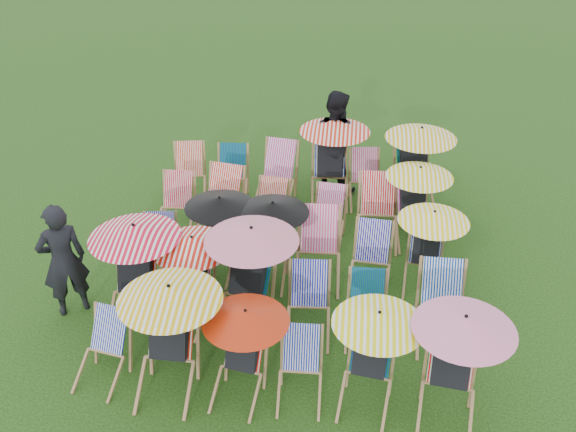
# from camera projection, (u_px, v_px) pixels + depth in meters

# --- Properties ---
(ground) EXTENTS (100.00, 100.00, 0.00)m
(ground) POSITION_uv_depth(u_px,v_px,m) (288.00, 279.00, 9.56)
(ground) COLOR black
(ground) RESTS_ON ground
(deckchair_0) EXTENTS (0.68, 0.85, 0.83)m
(deckchair_0) POSITION_uv_depth(u_px,v_px,m) (102.00, 351.00, 7.69)
(deckchair_0) COLOR #9C7549
(deckchair_0) RESTS_ON ground
(deckchair_1) EXTENTS (1.20, 1.25, 1.43)m
(deckchair_1) POSITION_uv_depth(u_px,v_px,m) (168.00, 338.00, 7.40)
(deckchair_1) COLOR #9C7549
(deckchair_1) RESTS_ON ground
(deckchair_2) EXTENTS (1.00, 1.07, 1.19)m
(deckchair_2) POSITION_uv_depth(u_px,v_px,m) (241.00, 352.00, 7.37)
(deckchair_2) COLOR #9C7549
(deckchair_2) RESTS_ON ground
(deckchair_3) EXTENTS (0.56, 0.77, 0.81)m
(deckchair_3) POSITION_uv_depth(u_px,v_px,m) (300.00, 371.00, 7.43)
(deckchair_3) COLOR #9C7549
(deckchair_3) RESTS_ON ground
(deckchair_4) EXTENTS (1.06, 1.12, 1.25)m
(deckchair_4) POSITION_uv_depth(u_px,v_px,m) (371.00, 357.00, 7.26)
(deckchair_4) COLOR #9C7549
(deckchair_4) RESTS_ON ground
(deckchair_5) EXTENTS (1.14, 1.20, 1.35)m
(deckchair_5) POSITION_uv_depth(u_px,v_px,m) (454.00, 366.00, 7.08)
(deckchair_5) COLOR #9C7549
(deckchair_5) RESTS_ON ground
(deckchair_6) EXTENTS (1.20, 1.26, 1.43)m
(deckchair_6) POSITION_uv_depth(u_px,v_px,m) (134.00, 272.00, 8.46)
(deckchair_6) COLOR #9C7549
(deckchair_6) RESTS_ON ground
(deckchair_7) EXTENTS (1.07, 1.14, 1.27)m
(deckchair_7) POSITION_uv_depth(u_px,v_px,m) (189.00, 278.00, 8.50)
(deckchair_7) COLOR #9C7549
(deckchair_7) RESTS_ON ground
(deckchair_8) EXTENTS (1.23, 1.31, 1.46)m
(deckchair_8) POSITION_uv_depth(u_px,v_px,m) (246.00, 276.00, 8.38)
(deckchair_8) COLOR #9C7549
(deckchair_8) RESTS_ON ground
(deckchair_9) EXTENTS (0.64, 0.86, 0.90)m
(deckchair_9) POSITION_uv_depth(u_px,v_px,m) (309.00, 305.00, 8.36)
(deckchair_9) COLOR #9C7549
(deckchair_9) RESTS_ON ground
(deckchair_10) EXTENTS (0.56, 0.78, 0.84)m
(deckchair_10) POSITION_uv_depth(u_px,v_px,m) (367.00, 311.00, 8.31)
(deckchair_10) COLOR #9C7549
(deckchair_10) RESTS_ON ground
(deckchair_11) EXTENTS (0.66, 0.92, 0.99)m
(deckchair_11) POSITION_uv_depth(u_px,v_px,m) (442.00, 309.00, 8.23)
(deckchair_11) COLOR #9C7549
(deckchair_11) RESTS_ON ground
(deckchair_12) EXTENTS (0.64, 0.82, 0.81)m
(deckchair_12) POSITION_uv_depth(u_px,v_px,m) (159.00, 247.00, 9.57)
(deckchair_12) COLOR #9C7549
(deckchair_12) RESTS_ON ground
(deckchair_13) EXTENTS (1.03, 1.09, 1.23)m
(deckchair_13) POSITION_uv_depth(u_px,v_px,m) (217.00, 234.00, 9.43)
(deckchair_13) COLOR #9C7549
(deckchair_13) RESTS_ON ground
(deckchair_14) EXTENTS (1.04, 1.09, 1.24)m
(deckchair_14) POSITION_uv_depth(u_px,v_px,m) (269.00, 240.00, 9.28)
(deckchair_14) COLOR #9C7549
(deckchair_14) RESTS_ON ground
(deckchair_15) EXTENTS (0.72, 0.98, 1.03)m
(deckchair_15) POSITION_uv_depth(u_px,v_px,m) (318.00, 250.00, 9.31)
(deckchair_15) COLOR #9C7549
(deckchair_15) RESTS_ON ground
(deckchair_16) EXTENTS (0.67, 0.89, 0.91)m
(deckchair_16) POSITION_uv_depth(u_px,v_px,m) (371.00, 260.00, 9.20)
(deckchair_16) COLOR #9C7549
(deckchair_16) RESTS_ON ground
(deckchair_17) EXTENTS (1.01, 1.06, 1.20)m
(deckchair_17) POSITION_uv_depth(u_px,v_px,m) (427.00, 248.00, 9.14)
(deckchair_17) COLOR #9C7549
(deckchair_17) RESTS_ON ground
(deckchair_18) EXTENTS (0.60, 0.83, 0.90)m
(deckchair_18) POSITION_uv_depth(u_px,v_px,m) (176.00, 206.00, 10.51)
(deckchair_18) COLOR #9C7549
(deckchair_18) RESTS_ON ground
(deckchair_19) EXTENTS (0.82, 1.03, 1.02)m
(deckchair_19) POSITION_uv_depth(u_px,v_px,m) (219.00, 203.00, 10.45)
(deckchair_19) COLOR #9C7549
(deckchair_19) RESTS_ON ground
(deckchair_20) EXTENTS (0.66, 0.85, 0.86)m
(deckchair_20) POSITION_uv_depth(u_px,v_px,m) (269.00, 211.00, 10.38)
(deckchair_20) COLOR #9C7549
(deckchair_20) RESTS_ON ground
(deckchair_21) EXTENTS (0.63, 0.82, 0.83)m
(deckchair_21) POSITION_uv_depth(u_px,v_px,m) (328.00, 217.00, 10.27)
(deckchair_21) COLOR #9C7549
(deckchair_21) RESTS_ON ground
(deckchair_22) EXTENTS (0.70, 0.96, 1.02)m
(deckchair_22) POSITION_uv_depth(u_px,v_px,m) (378.00, 213.00, 10.20)
(deckchair_22) COLOR #9C7549
(deckchair_22) RESTS_ON ground
(deckchair_23) EXTENTS (1.06, 1.14, 1.25)m
(deckchair_23) POSITION_uv_depth(u_px,v_px,m) (415.00, 203.00, 10.15)
(deckchair_23) COLOR #9C7549
(deckchair_23) RESTS_ON ground
(deckchair_24) EXTENTS (0.73, 0.92, 0.91)m
(deckchair_24) POSITION_uv_depth(u_px,v_px,m) (189.00, 174.00, 11.43)
(deckchair_24) COLOR #9C7549
(deckchair_24) RESTS_ON ground
(deckchair_25) EXTENTS (0.64, 0.86, 0.90)m
(deckchair_25) POSITION_uv_depth(u_px,v_px,m) (231.00, 176.00, 11.37)
(deckchair_25) COLOR #9C7549
(deckchair_25) RESTS_ON ground
(deckchair_26) EXTENTS (0.79, 1.01, 1.00)m
(deckchair_26) POSITION_uv_depth(u_px,v_px,m) (276.00, 175.00, 11.30)
(deckchair_26) COLOR #9C7549
(deckchair_26) RESTS_ON ground
(deckchair_27) EXTENTS (1.22, 1.30, 1.45)m
(deckchair_27) POSITION_uv_depth(u_px,v_px,m) (331.00, 160.00, 11.20)
(deckchair_27) COLOR #9C7549
(deckchair_27) RESTS_ON ground
(deckchair_28) EXTENTS (0.67, 0.88, 0.89)m
(deckchair_28) POSITION_uv_depth(u_px,v_px,m) (365.00, 180.00, 11.26)
(deckchair_28) COLOR #9C7549
(deckchair_28) RESTS_ON ground
(deckchair_29) EXTENTS (1.21, 1.32, 1.44)m
(deckchair_29) POSITION_uv_depth(u_px,v_px,m) (417.00, 167.00, 11.00)
(deckchair_29) COLOR #9C7549
(deckchair_29) RESTS_ON ground
(person_left) EXTENTS (0.74, 0.69, 1.70)m
(person_left) POSITION_uv_depth(u_px,v_px,m) (63.00, 260.00, 8.52)
(person_left) COLOR black
(person_left) RESTS_ON ground
(person_rear) EXTENTS (1.14, 1.05, 1.89)m
(person_rear) POSITION_uv_depth(u_px,v_px,m) (334.00, 141.00, 11.43)
(person_rear) COLOR black
(person_rear) RESTS_ON ground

